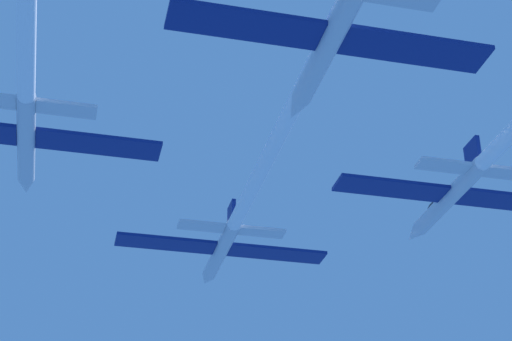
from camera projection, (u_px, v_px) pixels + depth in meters
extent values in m
cylinder|color=silver|center=(221.00, 251.00, 69.58)|extent=(1.15, 10.41, 1.15)
cone|color=silver|center=(207.00, 279.00, 75.02)|extent=(1.12, 2.29, 1.12)
ellipsoid|color=black|center=(216.00, 256.00, 71.78)|extent=(0.80, 2.08, 0.57)
cube|color=navy|center=(166.00, 243.00, 68.23)|extent=(7.91, 2.29, 0.25)
cube|color=navy|center=(277.00, 254.00, 70.05)|extent=(7.91, 2.29, 0.25)
cube|color=navy|center=(231.00, 214.00, 66.69)|extent=(0.30, 1.87, 1.67)
cube|color=silver|center=(201.00, 226.00, 65.37)|extent=(3.56, 1.37, 0.25)
cube|color=silver|center=(262.00, 232.00, 66.31)|extent=(3.56, 1.37, 0.25)
cylinder|color=white|center=(283.00, 126.00, 52.64)|extent=(1.03, 29.20, 1.03)
cylinder|color=silver|center=(26.00, 141.00, 54.66)|extent=(1.15, 10.41, 1.15)
cone|color=silver|center=(26.00, 185.00, 60.09)|extent=(1.12, 2.29, 1.12)
ellipsoid|color=black|center=(27.00, 151.00, 56.85)|extent=(0.80, 2.08, 0.57)
cube|color=navy|center=(99.00, 145.00, 55.12)|extent=(7.91, 2.29, 0.25)
cube|color=navy|center=(29.00, 86.00, 51.77)|extent=(0.30, 1.87, 1.67)
cube|color=silver|center=(67.00, 109.00, 51.39)|extent=(3.56, 1.37, 0.25)
cylinder|color=silver|center=(449.00, 198.00, 61.05)|extent=(1.15, 10.41, 1.15)
cone|color=silver|center=(414.00, 234.00, 66.48)|extent=(1.12, 2.29, 1.12)
ellipsoid|color=black|center=(435.00, 206.00, 63.24)|extent=(0.80, 2.08, 0.57)
cube|color=navy|center=(391.00, 188.00, 59.69)|extent=(7.91, 2.29, 0.25)
cube|color=navy|center=(511.00, 201.00, 61.51)|extent=(7.91, 2.29, 0.25)
cube|color=navy|center=(472.00, 153.00, 58.15)|extent=(0.30, 1.87, 1.67)
cube|color=silver|center=(443.00, 166.00, 56.83)|extent=(3.56, 1.37, 0.25)
cube|color=silver|center=(509.00, 173.00, 57.78)|extent=(3.56, 1.37, 0.25)
cylinder|color=silver|center=(329.00, 43.00, 44.45)|extent=(1.15, 10.41, 1.15)
cone|color=silver|center=(296.00, 108.00, 49.88)|extent=(1.12, 2.29, 1.12)
ellipsoid|color=black|center=(316.00, 61.00, 46.64)|extent=(0.80, 2.08, 0.57)
cube|color=navy|center=(246.00, 25.00, 43.10)|extent=(7.91, 2.29, 0.25)
cube|color=navy|center=(415.00, 50.00, 44.91)|extent=(7.91, 2.29, 0.25)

